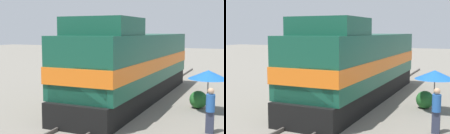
{
  "view_description": "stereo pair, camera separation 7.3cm",
  "coord_description": "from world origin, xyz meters",
  "views": [
    {
      "loc": [
        6.12,
        -14.25,
        3.92
      ],
      "look_at": [
        1.2,
        -3.23,
        2.54
      ],
      "focal_mm": 50.0,
      "sensor_mm": 36.0,
      "label": 1
    },
    {
      "loc": [
        6.19,
        -14.22,
        3.92
      ],
      "look_at": [
        1.2,
        -3.23,
        2.54
      ],
      "focal_mm": 50.0,
      "sensor_mm": 36.0,
      "label": 2
    }
  ],
  "objects": [
    {
      "name": "rail_far",
      "position": [
        0.72,
        0.0,
        0.07
      ],
      "size": [
        0.08,
        36.27,
        0.15
      ],
      "primitive_type": "cube",
      "color": "#4C4742",
      "rests_on": "ground_plane"
    },
    {
      "name": "ground_plane",
      "position": [
        0.0,
        0.0,
        0.0
      ],
      "size": [
        120.0,
        120.0,
        0.0
      ],
      "primitive_type": "plane",
      "color": "slate"
    },
    {
      "name": "vendor_umbrella",
      "position": [
        4.32,
        1.12,
        1.86
      ],
      "size": [
        1.9,
        1.9,
        2.07
      ],
      "color": "#4C4C4C",
      "rests_on": "ground_plane"
    },
    {
      "name": "person_bystander",
      "position": [
        4.8,
        -2.04,
        0.97
      ],
      "size": [
        0.34,
        0.34,
        1.78
      ],
      "color": "#2D3347",
      "rests_on": "ground_plane"
    },
    {
      "name": "shrub_cluster",
      "position": [
        3.79,
        1.82,
        0.45
      ],
      "size": [
        0.9,
        0.9,
        0.9
      ],
      "primitive_type": "sphere",
      "color": "#236028",
      "rests_on": "ground_plane"
    },
    {
      "name": "locomotive",
      "position": [
        0.0,
        2.31,
        2.0
      ],
      "size": [
        3.19,
        13.81,
        4.54
      ],
      "color": "black",
      "rests_on": "ground_plane"
    },
    {
      "name": "rail_near",
      "position": [
        -0.72,
        0.0,
        0.07
      ],
      "size": [
        0.08,
        36.27,
        0.15
      ],
      "primitive_type": "cube",
      "color": "#4C4742",
      "rests_on": "ground_plane"
    }
  ]
}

